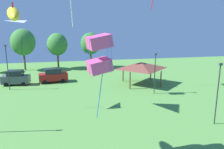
{
  "coord_description": "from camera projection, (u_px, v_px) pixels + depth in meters",
  "views": [
    {
      "loc": [
        -3.05,
        1.42,
        10.57
      ],
      "look_at": [
        -0.61,
        14.27,
        7.41
      ],
      "focal_mm": 38.0,
      "sensor_mm": 36.0,
      "label": 1
    }
  ],
  "objects": [
    {
      "name": "light_post_2",
      "position": [
        7.0,
        65.0,
        34.67
      ],
      "size": [
        0.36,
        0.2,
        6.76
      ],
      "color": "#2D2D33",
      "rests_on": "ground"
    },
    {
      "name": "treeline_tree_2",
      "position": [
        23.0,
        42.0,
        47.37
      ],
      "size": [
        4.85,
        4.85,
        8.41
      ],
      "color": "brown",
      "rests_on": "ground"
    },
    {
      "name": "parked_car_second_from_left",
      "position": [
        53.0,
        75.0,
        39.45
      ],
      "size": [
        4.85,
        2.43,
        2.37
      ],
      "rotation": [
        0.0,
        0.0,
        0.12
      ],
      "color": "maroon",
      "rests_on": "ground"
    },
    {
      "name": "park_pavilion",
      "position": [
        141.0,
        65.0,
        37.83
      ],
      "size": [
        6.37,
        5.84,
        3.6
      ],
      "color": "brown",
      "rests_on": "ground"
    },
    {
      "name": "parked_car_leftmost",
      "position": [
        16.0,
        78.0,
        37.79
      ],
      "size": [
        4.4,
        2.21,
        2.4
      ],
      "rotation": [
        0.0,
        0.0,
        -0.09
      ],
      "color": "#4C5156",
      "rests_on": "ground"
    },
    {
      "name": "treeline_tree_3",
      "position": [
        57.0,
        44.0,
        48.91
      ],
      "size": [
        4.19,
        4.19,
        7.46
      ],
      "color": "brown",
      "rests_on": "ground"
    },
    {
      "name": "light_post_0",
      "position": [
        155.0,
        71.0,
        33.08
      ],
      "size": [
        0.36,
        0.2,
        5.79
      ],
      "color": "#2D2D33",
      "rests_on": "ground"
    },
    {
      "name": "kite_flying_3",
      "position": [
        24.0,
        31.0,
        25.52
      ],
      "size": [
        2.49,
        2.48,
        2.92
      ],
      "color": "white"
    },
    {
      "name": "kite_flying_8",
      "position": [
        99.0,
        54.0,
        16.92
      ],
      "size": [
        1.92,
        1.81,
        6.31
      ],
      "color": "#E54C93"
    },
    {
      "name": "kite_flying_5",
      "position": [
        62.0,
        2.0,
        25.83
      ],
      "size": [
        3.14,
        3.53,
        0.65
      ],
      "color": "red"
    },
    {
      "name": "kite_flying_9",
      "position": [
        13.0,
        13.0,
        15.92
      ],
      "size": [
        1.6,
        3.76,
        1.41
      ],
      "color": "yellow"
    },
    {
      "name": "light_post_1",
      "position": [
        218.0,
        90.0,
        23.32
      ],
      "size": [
        0.36,
        0.2,
        6.32
      ],
      "color": "#2D2D33",
      "rests_on": "ground"
    },
    {
      "name": "treeline_tree_4",
      "position": [
        91.0,
        44.0,
        49.75
      ],
      "size": [
        4.14,
        4.14,
        7.5
      ],
      "color": "brown",
      "rests_on": "ground"
    }
  ]
}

